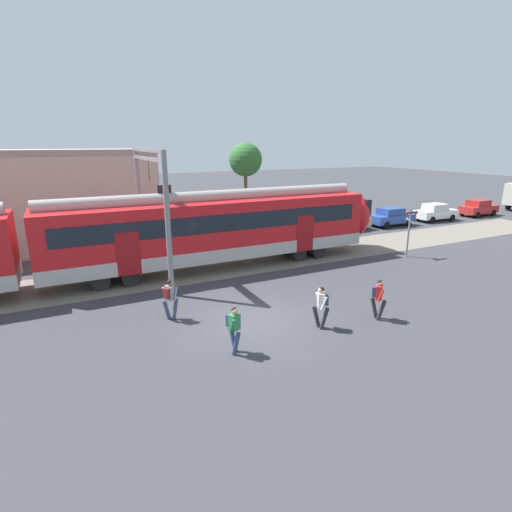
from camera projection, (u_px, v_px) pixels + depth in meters
The scene contains 13 objects.
ground_plane at pixel (255, 320), 15.89m from camera, with size 160.00×160.00×0.00m, color #38383D.
commuter_train at pixel (42, 245), 18.44m from camera, with size 38.05×3.07×4.73m.
pedestrian_grey at pixel (170, 296), 15.69m from camera, with size 0.71×0.51×1.67m.
pedestrian_green at pixel (234, 326), 13.13m from camera, with size 0.51×0.71×1.67m.
pedestrian_white at pixel (322, 304), 14.96m from camera, with size 0.57×0.66×1.67m.
pedestrian_red at pixel (378, 296), 15.74m from camera, with size 0.50×0.68×1.67m.
parked_car_tan at pixel (345, 221), 31.91m from camera, with size 4.01×1.77×1.54m.
parked_car_blue at pixel (391, 217), 33.67m from camera, with size 4.01×1.77×1.54m.
parked_car_white at pixel (435, 212), 35.91m from camera, with size 4.02×1.80×1.54m.
parked_car_red at pixel (478, 208), 38.37m from camera, with size 4.06×1.87×1.54m.
catenary_gantry at pixel (151, 194), 20.07m from camera, with size 0.24×6.64×6.53m.
crossing_signal at pixel (410, 225), 24.17m from camera, with size 0.96×0.21×3.00m.
street_tree_right at pixel (245, 160), 36.00m from camera, with size 3.00×3.00×6.83m.
Camera 1 is at (-6.45, -13.08, 6.80)m, focal length 28.00 mm.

